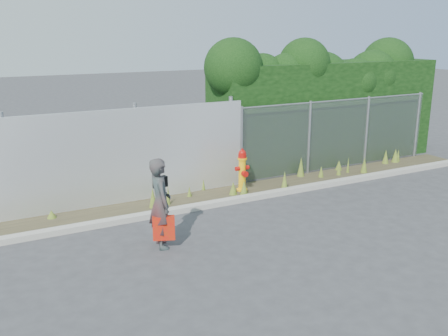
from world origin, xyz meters
TOP-DOWN VIEW (x-y plane):
  - ground at (0.00, 0.00)m, footprint 80.00×80.00m
  - curb at (0.00, 1.80)m, footprint 16.00×0.22m
  - weed_strip at (-0.02, 2.40)m, footprint 16.00×1.21m
  - corrugated_fence at (-3.25, 3.01)m, footprint 8.50×0.21m
  - chainlink_fence at (4.25, 3.00)m, footprint 6.50×0.07m
  - hedge at (4.52, 3.99)m, footprint 7.71×1.91m
  - fire_hydrant at (0.78, 2.47)m, footprint 0.37×0.33m
  - woman at (-2.19, 0.30)m, footprint 0.47×0.66m
  - red_tote_bag at (-2.20, 0.14)m, footprint 0.40×0.15m
  - black_shoulder_bag at (-2.11, 0.51)m, footprint 0.27×0.11m

SIDE VIEW (x-z plane):
  - ground at x=0.00m, z-range 0.00..0.00m
  - curb at x=0.00m, z-range 0.00..0.12m
  - weed_strip at x=-0.02m, z-range -0.15..0.39m
  - red_tote_bag at x=-2.20m, z-range 0.16..0.68m
  - fire_hydrant at x=0.78m, z-range -0.02..1.08m
  - woman at x=-2.19m, z-range 0.00..1.69m
  - chainlink_fence at x=4.25m, z-range 0.01..2.06m
  - corrugated_fence at x=-3.25m, z-range -0.05..2.25m
  - black_shoulder_bag at x=-2.11m, z-range 1.08..1.28m
  - hedge at x=4.52m, z-range 0.15..3.87m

